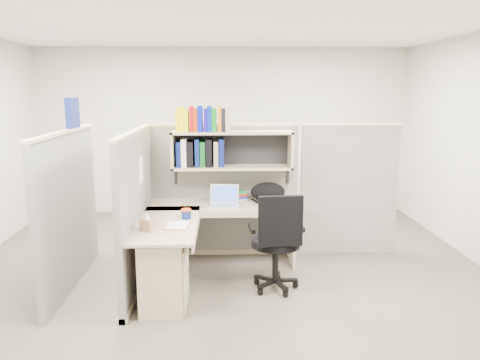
{
  "coord_description": "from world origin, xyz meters",
  "views": [
    {
      "loc": [
        0.0,
        -4.71,
        2.04
      ],
      "look_at": [
        0.18,
        0.25,
        1.07
      ],
      "focal_mm": 35.0,
      "sensor_mm": 36.0,
      "label": 1
    }
  ],
  "objects_px": {
    "desk": "(183,253)",
    "backpack": "(268,193)",
    "laptop": "(224,196)",
    "snack_canister": "(186,214)",
    "task_chair": "(276,257)"
  },
  "relations": [
    {
      "from": "snack_canister",
      "to": "task_chair",
      "type": "xyz_separation_m",
      "value": [
        0.91,
        -0.17,
        -0.41
      ]
    },
    {
      "from": "backpack",
      "to": "laptop",
      "type": "bearing_deg",
      "value": -169.72
    },
    {
      "from": "desk",
      "to": "backpack",
      "type": "bearing_deg",
      "value": 42.99
    },
    {
      "from": "backpack",
      "to": "task_chair",
      "type": "bearing_deg",
      "value": -91.05
    },
    {
      "from": "desk",
      "to": "backpack",
      "type": "height_order",
      "value": "backpack"
    },
    {
      "from": "desk",
      "to": "snack_canister",
      "type": "height_order",
      "value": "snack_canister"
    },
    {
      "from": "desk",
      "to": "task_chair",
      "type": "xyz_separation_m",
      "value": [
        0.94,
        0.05,
        -0.07
      ]
    },
    {
      "from": "desk",
      "to": "laptop",
      "type": "xyz_separation_m",
      "value": [
        0.41,
        0.75,
        0.41
      ]
    },
    {
      "from": "laptop",
      "to": "backpack",
      "type": "xyz_separation_m",
      "value": [
        0.52,
        0.11,
        0.0
      ]
    },
    {
      "from": "laptop",
      "to": "snack_canister",
      "type": "height_order",
      "value": "laptop"
    },
    {
      "from": "desk",
      "to": "laptop",
      "type": "bearing_deg",
      "value": 61.55
    },
    {
      "from": "snack_canister",
      "to": "task_chair",
      "type": "distance_m",
      "value": 1.02
    },
    {
      "from": "backpack",
      "to": "task_chair",
      "type": "relative_size",
      "value": 0.39
    },
    {
      "from": "laptop",
      "to": "backpack",
      "type": "bearing_deg",
      "value": 16.97
    },
    {
      "from": "laptop",
      "to": "task_chair",
      "type": "xyz_separation_m",
      "value": [
        0.53,
        -0.7,
        -0.48
      ]
    }
  ]
}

